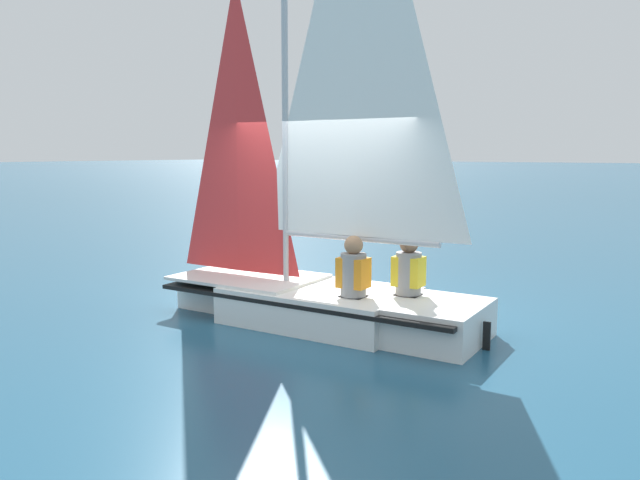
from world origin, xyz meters
TOP-DOWN VIEW (x-y plane):
  - ground_plane at (0.00, 0.00)m, footprint 260.00×260.00m
  - sailboat_main at (-0.00, 0.02)m, footprint 1.68×4.21m
  - sailor_helm at (0.17, 0.59)m, footprint 0.32×0.35m
  - sailor_crew at (-0.27, 1.08)m, footprint 0.32×0.35m

SIDE VIEW (x-z plane):
  - ground_plane at x=0.00m, z-range 0.00..0.00m
  - sailor_helm at x=0.17m, z-range 0.04..1.20m
  - sailor_crew at x=-0.27m, z-range 0.05..1.21m
  - sailboat_main at x=0.00m, z-range -2.15..3.97m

